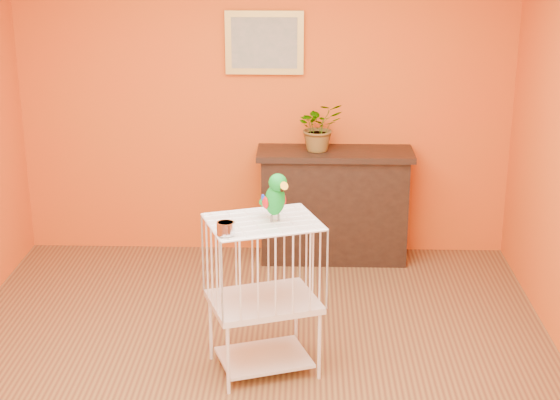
{
  "coord_description": "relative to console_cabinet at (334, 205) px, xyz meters",
  "views": [
    {
      "loc": [
        0.33,
        -4.57,
        2.71
      ],
      "look_at": [
        0.19,
        0.16,
        1.13
      ],
      "focal_mm": 55.0,
      "sensor_mm": 36.0,
      "label": 1
    }
  ],
  "objects": [
    {
      "name": "feed_cup",
      "position": [
        -0.68,
        -2.08,
        0.56
      ],
      "size": [
        0.1,
        0.1,
        0.07
      ],
      "primitive_type": "cylinder",
      "color": "silver",
      "rests_on": "birdcage"
    },
    {
      "name": "console_cabinet",
      "position": [
        0.0,
        0.0,
        0.0
      ],
      "size": [
        1.24,
        0.45,
        0.92
      ],
      "color": "black",
      "rests_on": "ground"
    },
    {
      "name": "framed_picture",
      "position": [
        -0.57,
        0.19,
        1.29
      ],
      "size": [
        0.62,
        0.04,
        0.5
      ],
      "color": "#B49540",
      "rests_on": "room_shell"
    },
    {
      "name": "birdcage",
      "position": [
        -0.48,
        -1.84,
        0.05
      ],
      "size": [
        0.76,
        0.67,
        0.98
      ],
      "rotation": [
        0.0,
        0.0,
        0.34
      ],
      "color": "silver",
      "rests_on": "ground"
    },
    {
      "name": "potted_plant",
      "position": [
        -0.13,
        -0.02,
        0.61
      ],
      "size": [
        0.45,
        0.48,
        0.31
      ],
      "primitive_type": "imported",
      "rotation": [
        0.0,
        0.0,
        0.31
      ],
      "color": "#26722D",
      "rests_on": "console_cabinet"
    },
    {
      "name": "ground",
      "position": [
        -0.57,
        -2.03,
        -0.46
      ],
      "size": [
        4.5,
        4.5,
        0.0
      ],
      "primitive_type": "plane",
      "color": "brown",
      "rests_on": "ground"
    },
    {
      "name": "parrot",
      "position": [
        -0.41,
        -1.83,
        0.67
      ],
      "size": [
        0.2,
        0.26,
        0.3
      ],
      "rotation": [
        0.0,
        0.0,
        0.56
      ],
      "color": "#59544C",
      "rests_on": "birdcage"
    },
    {
      "name": "room_shell",
      "position": [
        -0.57,
        -2.03,
        1.12
      ],
      "size": [
        4.5,
        4.5,
        4.5
      ],
      "color": "#C35212",
      "rests_on": "ground"
    }
  ]
}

